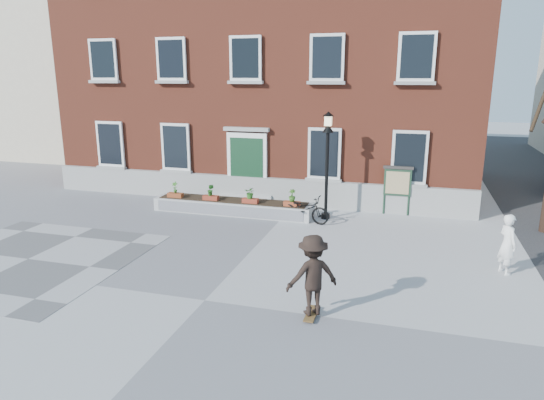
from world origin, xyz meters
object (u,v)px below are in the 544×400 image
(bystander, at_px, (507,244))
(lamp_post, at_px, (327,151))
(notice_board, at_px, (398,182))
(bicycle, at_px, (304,209))
(skateboarder, at_px, (312,275))

(bystander, relative_size, lamp_post, 0.42)
(bystander, xyz_separation_m, notice_board, (-3.05, 4.98, 0.44))
(bicycle, distance_m, bystander, 6.89)
(lamp_post, bearing_deg, notice_board, 27.18)
(lamp_post, height_order, notice_board, lamp_post)
(skateboarder, bearing_deg, notice_board, 80.66)
(bicycle, distance_m, skateboarder, 7.04)
(bystander, xyz_separation_m, lamp_post, (-5.53, 3.71, 1.72))
(bicycle, bearing_deg, bystander, -106.72)
(lamp_post, bearing_deg, bystander, -33.85)
(notice_board, distance_m, skateboarder, 8.92)
(bicycle, height_order, bystander, bystander)
(lamp_post, bearing_deg, skateboarder, -82.19)
(bystander, height_order, skateboarder, skateboarder)
(notice_board, bearing_deg, bystander, -58.54)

